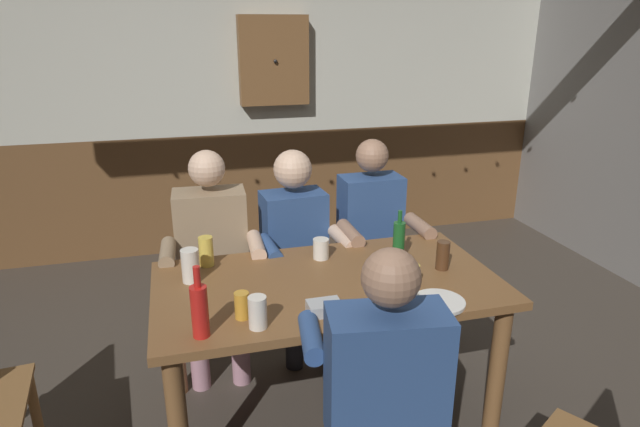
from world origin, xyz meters
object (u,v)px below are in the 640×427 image
person_1 (297,242)px  pint_glass_6 (190,266)px  person_0 (212,250)px  pint_glass_3 (206,251)px  person_3 (381,378)px  plate_0 (439,302)px  dining_table (328,301)px  wall_dart_cabinet (274,61)px  pint_glass_4 (443,255)px  table_candle (383,279)px  pint_glass_1 (242,305)px  bottle_0 (399,241)px  condiment_caddy (324,308)px  pint_glass_5 (321,249)px  bottle_1 (200,310)px  pint_glass_2 (258,312)px  person_2 (374,233)px  pint_glass_0 (412,276)px

person_1 → pint_glass_6: 0.82m
person_0 → pint_glass_3: (-0.05, -0.34, 0.14)m
person_1 → person_3: size_ratio=1.01×
plate_0 → dining_table: bearing=139.8°
pint_glass_3 → wall_dart_cabinet: 2.21m
dining_table → pint_glass_4: (0.58, -0.02, 0.18)m
table_candle → pint_glass_1: (-0.66, -0.11, 0.02)m
pint_glass_4 → bottle_0: bearing=138.2°
condiment_caddy → pint_glass_5: 0.56m
pint_glass_4 → wall_dart_cabinet: bearing=99.7°
pint_glass_3 → pint_glass_5: 0.58m
condiment_caddy → bottle_1: bearing=-175.0°
pint_glass_2 → pint_glass_4: 1.01m
plate_0 → pint_glass_6: bearing=153.8°
pint_glass_2 → pint_glass_5: 0.72m
person_3 → plate_0: bearing=48.3°
person_3 → condiment_caddy: person_3 is taller
pint_glass_4 → pint_glass_2: bearing=-162.4°
pint_glass_1 → pint_glass_5: 0.68m
condiment_caddy → bottle_0: (0.51, 0.42, 0.08)m
plate_0 → pint_glass_4: 0.37m
table_candle → condiment_caddy: (-0.32, -0.16, -0.02)m
bottle_0 → pint_glass_5: bottle_0 is taller
dining_table → plate_0: size_ratio=7.05×
plate_0 → bottle_1: 1.01m
table_candle → pint_glass_1: bearing=-170.7°
person_2 → pint_glass_6: bearing=24.1°
bottle_1 → wall_dart_cabinet: 2.81m
person_0 → bottle_0: 1.05m
person_0 → person_1: size_ratio=1.02×
person_1 → pint_glass_2: size_ratio=9.05×
pint_glass_2 → pint_glass_1: bearing=119.1°
bottle_0 → pint_glass_0: bottle_0 is taller
condiment_caddy → pint_glass_1: bearing=171.3°
person_1 → plate_0: (0.39, -1.01, 0.07)m
pint_glass_4 → pint_glass_0: bearing=-148.6°
pint_glass_3 → pint_glass_4: 1.17m
person_1 → dining_table: bearing=85.4°
pint_glass_1 → pint_glass_5: size_ratio=1.08×
pint_glass_3 → pint_glass_4: size_ratio=1.05×
pint_glass_3 → pint_glass_5: (0.57, -0.06, -0.02)m
person_2 → pint_glass_2: person_2 is taller
person_1 → plate_0: person_1 is taller
person_0 → pint_glass_0: size_ratio=11.48×
person_0 → bottle_0: person_0 is taller
person_2 → pint_glass_2: (-0.86, -0.99, 0.13)m
plate_0 → pint_glass_6: (-1.02, 0.50, 0.07)m
bottle_0 → wall_dart_cabinet: wall_dart_cabinet is taller
pint_glass_2 → pint_glass_4: pint_glass_4 is taller
bottle_1 → pint_glass_5: 0.87m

